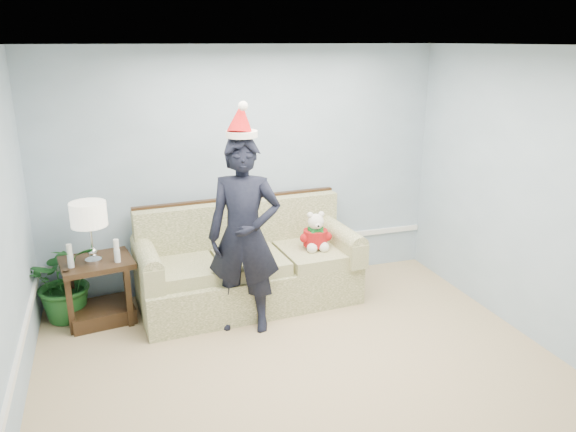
# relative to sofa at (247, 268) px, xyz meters

# --- Properties ---
(room_shell) EXTENTS (4.54, 5.04, 2.74)m
(room_shell) POSITION_rel_sofa_xyz_m (0.12, -2.02, 0.97)
(room_shell) COLOR tan
(room_shell) RESTS_ON ground
(wainscot_trim) EXTENTS (4.49, 4.99, 0.06)m
(wainscot_trim) POSITION_rel_sofa_xyz_m (-1.06, -0.85, 0.07)
(wainscot_trim) COLOR white
(wainscot_trim) RESTS_ON room_shell
(sofa) EXTENTS (2.35, 1.12, 1.08)m
(sofa) POSITION_rel_sofa_xyz_m (0.00, 0.00, 0.00)
(sofa) COLOR #56622E
(sofa) RESTS_ON room_shell
(side_table) EXTENTS (0.75, 0.66, 0.65)m
(side_table) POSITION_rel_sofa_xyz_m (-1.53, 0.02, -0.13)
(side_table) COLOR #392314
(side_table) RESTS_ON room_shell
(table_lamp) EXTENTS (0.34, 0.34, 0.61)m
(table_lamp) POSITION_rel_sofa_xyz_m (-1.55, -0.02, 0.74)
(table_lamp) COLOR silver
(table_lamp) RESTS_ON side_table
(candle_pair) EXTENTS (0.49, 0.06, 0.23)m
(candle_pair) POSITION_rel_sofa_xyz_m (-1.54, -0.09, 0.38)
(candle_pair) COLOR silver
(candle_pair) RESTS_ON side_table
(houseplant) EXTENTS (0.79, 0.69, 0.84)m
(houseplant) POSITION_rel_sofa_xyz_m (-1.83, 0.16, 0.04)
(houseplant) COLOR #1D5621
(houseplant) RESTS_ON room_shell
(man) EXTENTS (0.82, 0.68, 1.91)m
(man) POSITION_rel_sofa_xyz_m (-0.16, -0.57, 0.57)
(man) COLOR black
(man) RESTS_ON room_shell
(santa_hat) EXTENTS (0.39, 0.42, 0.34)m
(santa_hat) POSITION_rel_sofa_xyz_m (-0.16, -0.56, 1.66)
(santa_hat) COLOR white
(santa_hat) RESTS_ON man
(teddy_bear) EXTENTS (0.28, 0.31, 0.43)m
(teddy_bear) POSITION_rel_sofa_xyz_m (0.73, -0.14, 0.34)
(teddy_bear) COLOR white
(teddy_bear) RESTS_ON sofa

